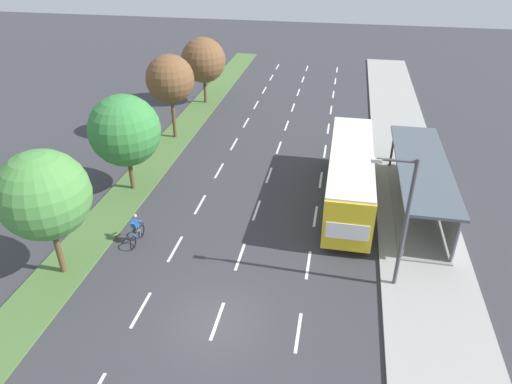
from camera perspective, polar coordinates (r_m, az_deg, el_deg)
The scene contains 14 objects.
ground_plane at distance 20.72m, azimuth -4.87°, elevation -15.74°, with size 140.00×140.00×0.00m, color #38383D.
median_strip at distance 38.98m, azimuth -9.05°, elevation 7.51°, with size 2.60×52.00×0.12m, color #4C7038.
sidewalk_right at distance 37.19m, azimuth 17.53°, elevation 5.32°, with size 4.50×52.00×0.15m, color #9E9E99.
lane_divider_left at distance 36.14m, azimuth -2.71°, elevation 5.90°, with size 0.14×47.45×0.01m.
lane_divider_center at distance 35.55m, azimuth 2.81°, elevation 5.46°, with size 0.14×47.45×0.01m.
lane_divider_right at distance 35.29m, azimuth 8.46°, elevation 4.96°, with size 0.14×47.45×0.01m.
bus_shelter at distance 28.53m, azimuth 20.00°, elevation 1.15°, with size 2.90×11.24×2.86m.
bus at distance 28.03m, azimuth 11.46°, elevation 2.41°, with size 2.54×11.29×3.37m.
cyclist at distance 25.39m, azimuth -14.49°, elevation -4.55°, with size 0.46×1.82×1.71m.
median_tree_nearest at distance 22.57m, azimuth -24.59°, elevation -0.35°, with size 4.12×4.12×6.36m.
median_tree_second at distance 29.13m, azimuth -15.82°, elevation 7.26°, with size 4.33×4.33×6.10m.
median_tree_third at distance 36.13m, azimuth -10.51°, elevation 13.46°, with size 3.61×3.61×6.45m.
median_tree_fourth at distance 43.89m, azimuth -6.48°, elevation 15.78°, with size 4.02×4.02×5.96m.
streetlight at distance 21.02m, azimuth 17.54°, elevation -2.82°, with size 1.91×0.24×6.50m.
Camera 1 is at (4.36, -13.77, 14.85)m, focal length 32.59 mm.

